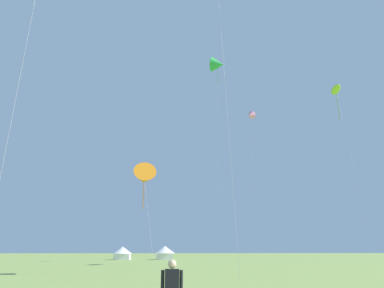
{
  "coord_description": "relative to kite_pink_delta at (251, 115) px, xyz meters",
  "views": [
    {
      "loc": [
        -2.08,
        -2.0,
        1.98
      ],
      "look_at": [
        0.0,
        32.0,
        12.52
      ],
      "focal_mm": 31.98,
      "sensor_mm": 36.0,
      "label": 1
    }
  ],
  "objects": [
    {
      "name": "kite_pink_delta",
      "position": [
        0.0,
        0.0,
        0.0
      ],
      "size": [
        2.28,
        2.36,
        27.64
      ],
      "color": "pink",
      "rests_on": "ground"
    },
    {
      "name": "kite_lime_parafoil",
      "position": [
        9.94,
        -14.16,
        -1.27
      ],
      "size": [
        2.1,
        3.86,
        25.99
      ],
      "color": "#99DB2D",
      "rests_on": "ground"
    },
    {
      "name": "kite_orange_delta",
      "position": [
        -17.5,
        -29.65,
        -18.41
      ],
      "size": [
        2.48,
        3.25,
        9.56
      ],
      "color": "orange",
      "rests_on": "ground"
    },
    {
      "name": "kite_green_delta",
      "position": [
        -7.56,
        -9.48,
        5.24
      ],
      "size": [
        3.28,
        3.23,
        33.34
      ],
      "color": "green",
      "rests_on": "ground"
    },
    {
      "name": "festival_tent_center",
      "position": [
        -24.74,
        13.29,
        -25.27
      ],
      "size": [
        3.91,
        3.91,
        2.54
      ],
      "color": "white",
      "rests_on": "ground"
    },
    {
      "name": "festival_tent_left",
      "position": [
        -16.14,
        13.29,
        -25.19
      ],
      "size": [
        4.14,
        4.14,
        2.69
      ],
      "color": "white",
      "rests_on": "ground"
    }
  ]
}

